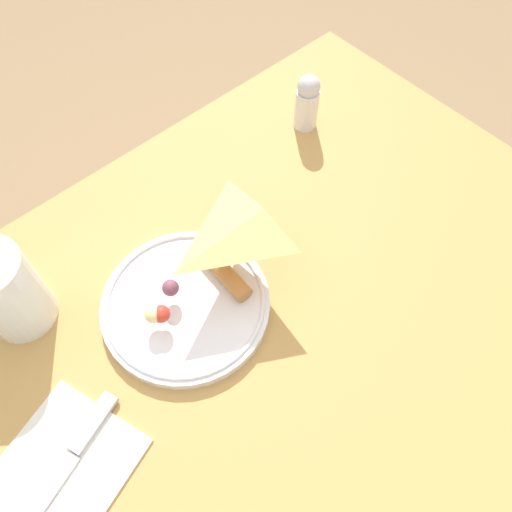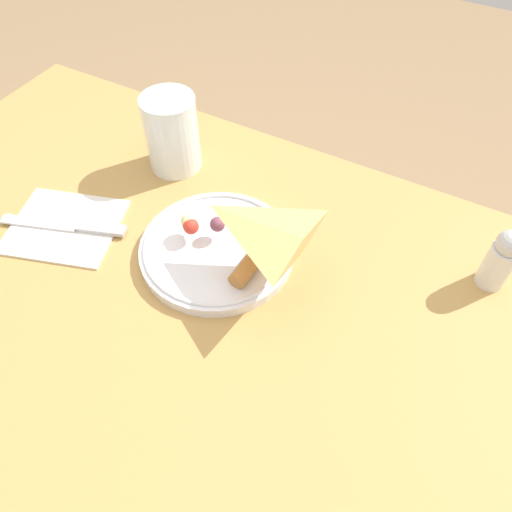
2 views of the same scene
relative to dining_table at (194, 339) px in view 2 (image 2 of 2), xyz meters
The scene contains 7 objects.
ground_plane 0.66m from the dining_table, ahead, with size 6.00×6.00×0.00m, color #997A56.
dining_table is the anchor object (origin of this frame).
plate_pizza 0.16m from the dining_table, 91.26° to the right, with size 0.22×0.22×0.05m.
milk_glass 0.33m from the dining_table, 53.09° to the right, with size 0.09×0.09×0.13m.
napkin_folded 0.26m from the dining_table, ahead, with size 0.20×0.18×0.00m.
butter_knife 0.26m from the dining_table, ahead, with size 0.19×0.08×0.01m.
salt_shaker 0.45m from the dining_table, 148.47° to the right, with size 0.04×0.04×0.10m.
Camera 2 is at (-0.27, 0.30, 1.34)m, focal length 35.00 mm.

